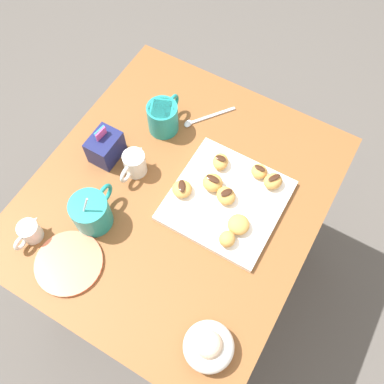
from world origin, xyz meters
TOP-DOWN VIEW (x-y plane):
  - ground_plane at (0.00, 0.00)m, footprint 8.00×8.00m
  - dining_table at (0.00, 0.00)m, footprint 0.84×0.74m
  - pastry_plate_square at (0.05, -0.12)m, footprint 0.28×0.28m
  - coffee_mug_teal_left at (-0.17, 0.14)m, footprint 0.14×0.10m
  - coffee_mug_teal_right at (0.17, 0.14)m, footprint 0.13×0.09m
  - cream_pitcher_white at (0.01, 0.13)m, footprint 0.10×0.06m
  - sugar_caddy at (0.01, 0.23)m, footprint 0.09×0.07m
  - ice_cream_bowl at (-0.30, -0.26)m, footprint 0.11×0.11m
  - chocolate_sauce_pitcher at (-0.28, 0.25)m, footprint 0.09×0.05m
  - saucer_coral_left at (-0.29, 0.13)m, footprint 0.17×0.17m
  - loose_spoon_near_saucer at (0.25, 0.06)m, footprint 0.14×0.10m
  - beignet_0 at (0.15, -0.21)m, footprint 0.07×0.06m
  - chocolate_drizzle_0 at (0.15, -0.21)m, footprint 0.04×0.03m
  - beignet_1 at (0.06, -0.07)m, footprint 0.06×0.06m
  - chocolate_drizzle_1 at (0.06, -0.07)m, footprint 0.02×0.04m
  - beignet_2 at (-0.05, -0.18)m, footprint 0.05×0.04m
  - beignet_3 at (0.13, -0.06)m, footprint 0.06×0.06m
  - chocolate_drizzle_3 at (0.13, -0.06)m, footprint 0.02×0.03m
  - beignet_4 at (-0.01, -0.19)m, footprint 0.07×0.07m
  - beignet_5 at (0.05, -0.12)m, footprint 0.07×0.07m
  - chocolate_drizzle_5 at (0.05, -0.12)m, footprint 0.04×0.03m
  - beignet_6 at (0.01, -0.01)m, footprint 0.06×0.06m
  - chocolate_drizzle_6 at (0.01, -0.01)m, footprint 0.04×0.03m
  - beignet_7 at (0.16, -0.16)m, footprint 0.06×0.06m
  - chocolate_drizzle_7 at (0.16, -0.16)m, footprint 0.01×0.03m

SIDE VIEW (x-z plane):
  - ground_plane at x=0.00m, z-range 0.00..0.00m
  - dining_table at x=0.00m, z-range 0.20..0.91m
  - loose_spoon_near_saucer at x=0.25m, z-range 0.70..0.71m
  - saucer_coral_left at x=-0.29m, z-range 0.70..0.71m
  - pastry_plate_square at x=0.05m, z-range 0.70..0.72m
  - chocolate_sauce_pitcher at x=-0.28m, z-range 0.71..0.76m
  - beignet_7 at x=0.16m, z-range 0.72..0.75m
  - beignet_6 at x=0.01m, z-range 0.72..0.75m
  - beignet_3 at x=0.13m, z-range 0.72..0.75m
  - beignet_4 at x=-0.01m, z-range 0.72..0.75m
  - beignet_5 at x=0.05m, z-range 0.72..0.75m
  - beignet_2 at x=-0.05m, z-range 0.72..0.75m
  - beignet_0 at x=0.15m, z-range 0.72..0.75m
  - beignet_1 at x=0.06m, z-range 0.72..0.76m
  - ice_cream_bowl at x=-0.30m, z-range 0.70..0.78m
  - cream_pitcher_white at x=0.01m, z-range 0.71..0.78m
  - sugar_caddy at x=0.01m, z-range 0.69..0.80m
  - chocolate_drizzle_7 at x=0.16m, z-range 0.75..0.75m
  - chocolate_drizzle_6 at x=0.01m, z-range 0.75..0.75m
  - chocolate_drizzle_3 at x=0.13m, z-range 0.75..0.75m
  - coffee_mug_teal_right at x=0.17m, z-range 0.71..0.80m
  - coffee_mug_teal_left at x=-0.17m, z-range 0.68..0.82m
  - chocolate_drizzle_5 at x=0.05m, z-range 0.75..0.76m
  - chocolate_drizzle_0 at x=0.15m, z-range 0.75..0.76m
  - chocolate_drizzle_1 at x=0.06m, z-range 0.76..0.76m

